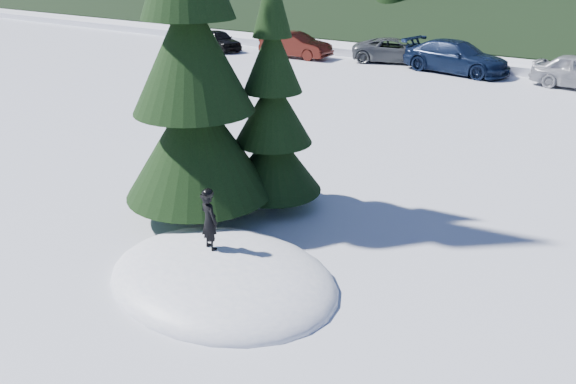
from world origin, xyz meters
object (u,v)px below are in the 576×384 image
Objects in this scene: car_0 at (218,40)px; car_1 at (296,45)px; car_2 at (395,50)px; spruce_short at (273,118)px; spruce_tall at (192,68)px; car_3 at (456,57)px; child_skier at (209,221)px.

car_1 reaches higher than car_0.
spruce_short is at bearing 177.77° from car_2.
car_0 is 10.78m from car_2.
spruce_short reaches higher than car_0.
spruce_tall is at bearing -125.54° from spruce_short.
car_2 is 0.86× the size of car_3.
child_skier is 0.27× the size of car_1.
spruce_tall reaches higher than car_1.
car_1 is 8.98m from car_3.
car_0 is at bearing 84.00° from car_2.
spruce_short is 23.10m from car_0.
child_skier is 21.14m from car_3.
car_3 is at bearing -86.81° from car_1.
car_0 is 0.78× the size of car_2.
car_1 reaches higher than car_2.
car_3 reaches higher than car_2.
car_2 is at bearing -58.00° from child_skier.
spruce_tall is 2.41× the size of car_0.
spruce_short is 1.18× the size of car_2.
car_0 is 5.27m from car_1.
car_2 is (5.26, 1.82, -0.05)m from car_1.
spruce_short is 1.01× the size of car_3.
spruce_tall is at bearing -27.01° from child_skier.
spruce_short is 1.50× the size of car_0.
spruce_short is 19.73m from car_2.
spruce_short is 1.29× the size of car_1.
spruce_short is at bearing -59.76° from child_skier.
car_1 is (-11.04, 16.99, -1.42)m from spruce_short.
child_skier is at bearing -74.96° from spruce_short.
car_3 is (-1.11, 19.29, -2.55)m from spruce_tall.
car_0 is (-15.27, 17.73, -2.71)m from spruce_tall.
car_2 is at bearing 103.31° from spruce_tall.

